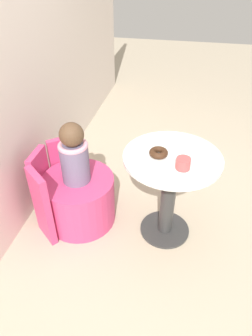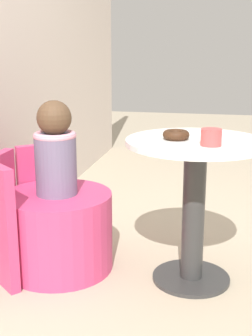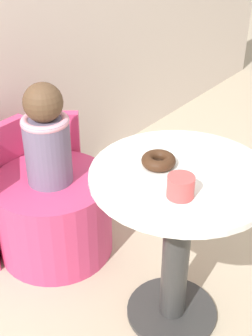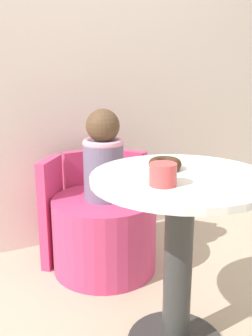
# 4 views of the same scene
# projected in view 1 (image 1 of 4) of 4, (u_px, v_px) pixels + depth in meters

# --- Properties ---
(ground_plane) EXTENTS (12.00, 12.00, 0.00)m
(ground_plane) POSITION_uv_depth(u_px,v_px,m) (161.00, 236.00, 2.32)
(ground_plane) COLOR #B7A88E
(round_table) EXTENTS (0.66, 0.66, 0.71)m
(round_table) POSITION_uv_depth(u_px,v_px,m) (170.00, 183.00, 2.09)
(round_table) COLOR #333333
(round_table) RESTS_ON ground_plane
(tub_chair) EXTENTS (0.56, 0.56, 0.40)m
(tub_chair) POSITION_uv_depth(u_px,v_px,m) (80.00, 199.00, 2.36)
(tub_chair) COLOR #D13D70
(tub_chair) RESTS_ON ground_plane
(booth_backrest) EXTENTS (0.65, 0.24, 0.60)m
(booth_backrest) POSITION_uv_depth(u_px,v_px,m) (50.00, 186.00, 2.34)
(booth_backrest) COLOR #D13D70
(booth_backrest) RESTS_ON ground_plane
(child_figure) EXTENTS (0.21, 0.21, 0.47)m
(child_figure) POSITION_uv_depth(u_px,v_px,m) (74.00, 155.00, 2.11)
(child_figure) COLOR slate
(child_figure) RESTS_ON tub_chair
(donut) EXTENTS (0.12, 0.12, 0.04)m
(donut) POSITION_uv_depth(u_px,v_px,m) (159.00, 153.00, 1.94)
(donut) COLOR #3D2314
(donut) RESTS_ON round_table
(cup) EXTENTS (0.09, 0.09, 0.07)m
(cup) POSITION_uv_depth(u_px,v_px,m) (183.00, 163.00, 1.82)
(cup) COLOR #DB4C4C
(cup) RESTS_ON round_table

